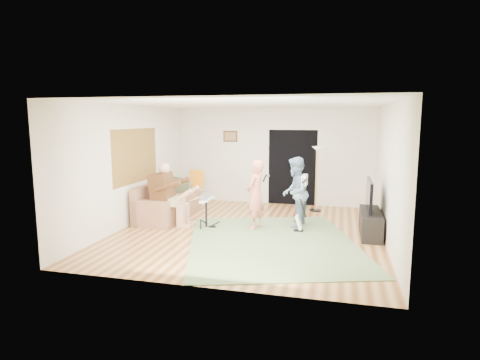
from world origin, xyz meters
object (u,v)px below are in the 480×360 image
at_px(torchiere_lamp, 316,167).
at_px(sofa, 165,206).
at_px(singer, 256,195).
at_px(drum_kit, 206,214).
at_px(tv_cabinet, 370,223).
at_px(guitar_spare, 299,222).
at_px(guitarist, 295,192).
at_px(dining_chair, 194,193).
at_px(television, 369,195).

bearing_deg(torchiere_lamp, sofa, -155.69).
relative_size(sofa, singer, 1.40).
bearing_deg(drum_kit, tv_cabinet, 4.61).
distance_m(sofa, guitar_spare, 3.37).
height_order(sofa, guitarist, guitarist).
distance_m(guitarist, dining_chair, 3.32).
xyz_separation_m(torchiere_lamp, dining_chair, (-3.30, -0.23, -0.81)).
xyz_separation_m(sofa, guitarist, (3.19, -0.09, 0.50)).
distance_m(torchiere_lamp, dining_chair, 3.40).
relative_size(singer, guitar_spare, 2.10).
bearing_deg(dining_chair, torchiere_lamp, 12.76).
xyz_separation_m(drum_kit, tv_cabinet, (3.50, 0.28, -0.05)).
distance_m(singer, tv_cabinet, 2.48).
distance_m(sofa, dining_chair, 1.40).
xyz_separation_m(sofa, tv_cabinet, (4.79, -0.37, -0.04)).
bearing_deg(singer, tv_cabinet, 107.73).
xyz_separation_m(drum_kit, singer, (1.08, 0.18, 0.46)).
xyz_separation_m(dining_chair, television, (4.50, -1.74, 0.50)).
bearing_deg(singer, guitarist, 129.89).
relative_size(drum_kit, torchiere_lamp, 0.41).
bearing_deg(guitarist, sofa, -89.36).
distance_m(drum_kit, guitarist, 2.03).
xyz_separation_m(singer, torchiere_lamp, (1.17, 2.07, 0.40)).
bearing_deg(singer, drum_kit, -65.00).
distance_m(guitarist, guitar_spare, 0.71).
xyz_separation_m(tv_cabinet, television, (-0.05, -0.00, 0.60)).
distance_m(singer, torchiere_lamp, 2.41).
bearing_deg(drum_kit, guitarist, 16.34).
bearing_deg(singer, dining_chair, -115.48).
bearing_deg(sofa, drum_kit, -26.66).
bearing_deg(drum_kit, dining_chair, 117.38).
height_order(dining_chair, television, television).
height_order(guitar_spare, dining_chair, dining_chair).
distance_m(singer, guitarist, 0.90).
relative_size(singer, torchiere_lamp, 0.90).
xyz_separation_m(singer, guitar_spare, (0.96, -0.01, -0.55)).
height_order(drum_kit, dining_chair, dining_chair).
distance_m(dining_chair, tv_cabinet, 4.87).
relative_size(tv_cabinet, television, 1.22).
bearing_deg(sofa, singer, -11.14).
distance_m(sofa, guitarist, 3.23).
bearing_deg(dining_chair, drum_kit, -53.85).
bearing_deg(dining_chair, singer, -32.09).
distance_m(drum_kit, dining_chair, 2.28).
xyz_separation_m(torchiere_lamp, television, (1.20, -1.97, -0.31)).
height_order(guitarist, television, guitarist).
height_order(singer, television, singer).
distance_m(dining_chair, television, 4.85).
height_order(dining_chair, tv_cabinet, dining_chair).
xyz_separation_m(guitar_spare, television, (1.41, 0.11, 0.64)).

